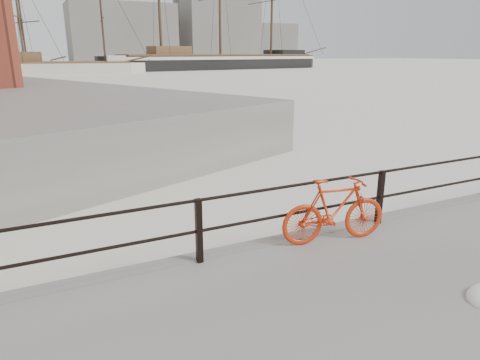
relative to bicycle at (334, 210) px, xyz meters
name	(u,v)px	position (x,y,z in m)	size (l,w,h in m)	color
bicycle	(334,210)	(0.00, 0.00, 0.00)	(1.82, 0.27, 1.10)	red
barque_black	(221,69)	(32.65, 79.96, -0.90)	(57.66, 18.87, 32.79)	black
schooner_mid	(68,74)	(1.84, 71.92, -0.90)	(26.88, 11.37, 19.52)	beige
industrial_west	(122,34)	(24.74, 140.42, 8.10)	(32.00, 18.00, 18.00)	gray
industrial_mid	(217,28)	(59.74, 145.42, 11.10)	(26.00, 20.00, 24.00)	gray
industrial_east	(266,43)	(82.74, 150.42, 6.10)	(20.00, 16.00, 14.00)	gray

